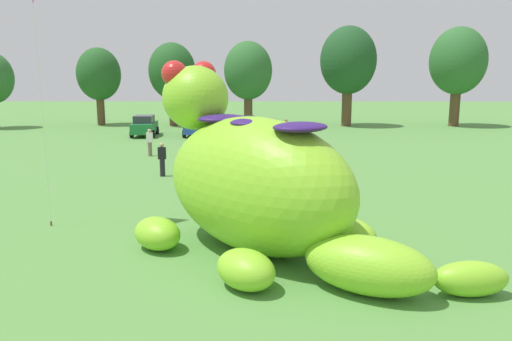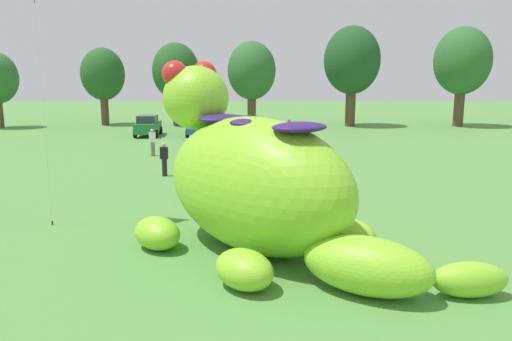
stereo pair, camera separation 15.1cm
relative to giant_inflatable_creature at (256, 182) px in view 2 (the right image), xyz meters
name	(u,v)px [view 2 (the right image)]	position (x,y,z in m)	size (l,w,h in m)	color
ground_plane	(258,245)	(0.06, 0.33, -2.01)	(160.00, 160.00, 0.00)	#568E42
giant_inflatable_creature	(256,182)	(0.00, 0.00, 0.00)	(9.83, 8.27, 5.50)	#8CD12D
car_green	(148,126)	(-9.55, 27.18, -1.15)	(2.16, 4.21, 1.72)	#1E7238
car_blue	(199,125)	(-5.29, 27.37, -1.15)	(2.02, 4.14, 1.72)	#2347B7
car_white	(249,126)	(-1.16, 26.84, -1.15)	(2.39, 4.31, 1.72)	white
tree_left	(103,75)	(-16.03, 36.31, 2.99)	(4.31, 4.31, 7.65)	brown
tree_mid_left	(176,72)	(-8.58, 35.52, 3.27)	(4.55, 4.55, 8.08)	brown
tree_centre_left	(252,71)	(-1.13, 34.45, 3.31)	(4.59, 4.59, 8.14)	brown
tree_centre	(352,61)	(8.54, 35.52, 4.28)	(5.42, 5.42, 9.63)	brown
tree_centre_right	(462,62)	(19.14, 35.51, 4.23)	(5.38, 5.38, 9.54)	brown
spectator_near_inflatable	(306,152)	(2.47, 13.14, -1.16)	(0.38, 0.26, 1.71)	black
spectator_mid_field	(289,130)	(2.03, 24.18, -1.16)	(0.38, 0.26, 1.71)	#2D334C
spectator_by_cars	(164,159)	(-4.84, 10.63, -1.16)	(0.38, 0.26, 1.71)	black
spectator_wandering	(153,142)	(-6.85, 16.90, -1.16)	(0.38, 0.26, 1.71)	#726656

